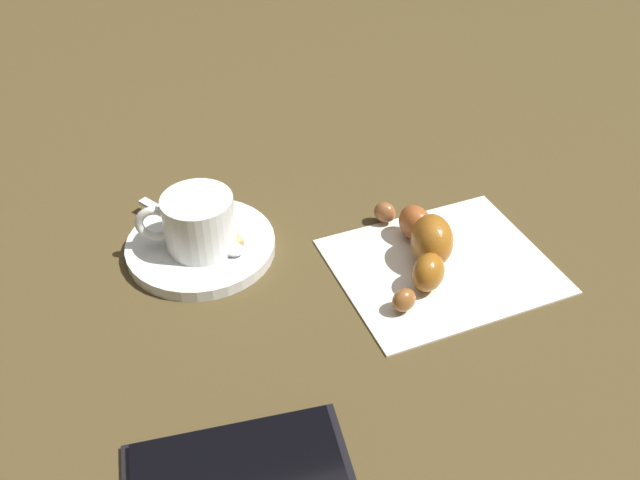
# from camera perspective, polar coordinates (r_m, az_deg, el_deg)

# --- Properties ---
(ground_plane) EXTENTS (1.80, 1.80, 0.00)m
(ground_plane) POSITION_cam_1_polar(r_m,az_deg,el_deg) (0.65, 0.18, -0.93)
(ground_plane) COLOR #483A1E
(saucer) EXTENTS (0.14, 0.14, 0.01)m
(saucer) POSITION_cam_1_polar(r_m,az_deg,el_deg) (0.65, -9.84, -0.49)
(saucer) COLOR white
(saucer) RESTS_ON ground
(espresso_cup) EXTENTS (0.09, 0.06, 0.05)m
(espresso_cup) POSITION_cam_1_polar(r_m,az_deg,el_deg) (0.63, -10.14, 1.47)
(espresso_cup) COLOR white
(espresso_cup) RESTS_ON saucer
(teaspoon) EXTENTS (0.09, 0.12, 0.01)m
(teaspoon) POSITION_cam_1_polar(r_m,az_deg,el_deg) (0.65, -9.45, 0.41)
(teaspoon) COLOR silver
(teaspoon) RESTS_ON saucer
(sugar_packet) EXTENTS (0.03, 0.07, 0.01)m
(sugar_packet) POSITION_cam_1_polar(r_m,az_deg,el_deg) (0.66, -8.24, 1.11)
(sugar_packet) COLOR tan
(sugar_packet) RESTS_ON saucer
(napkin) EXTENTS (0.21, 0.18, 0.00)m
(napkin) POSITION_cam_1_polar(r_m,az_deg,el_deg) (0.64, 10.07, -2.07)
(napkin) COLOR silver
(napkin) RESTS_ON ground
(croissant) EXTENTS (0.08, 0.14, 0.05)m
(croissant) POSITION_cam_1_polar(r_m,az_deg,el_deg) (0.62, 8.63, -0.33)
(croissant) COLOR brown
(croissant) RESTS_ON napkin
(cell_phone) EXTENTS (0.16, 0.08, 0.01)m
(cell_phone) POSITION_cam_1_polar(r_m,az_deg,el_deg) (0.49, -6.91, -18.13)
(cell_phone) COLOR black
(cell_phone) RESTS_ON ground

